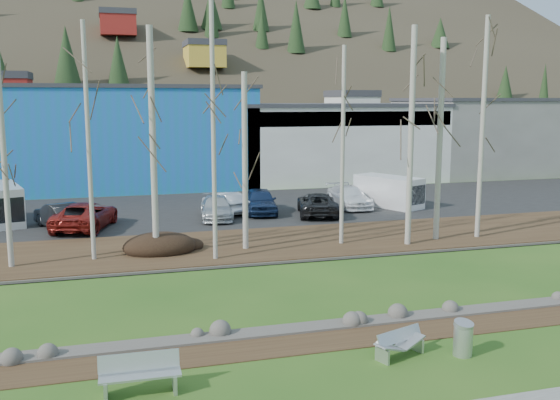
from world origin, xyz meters
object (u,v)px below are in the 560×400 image
object	(u,v)px
bench_intact	(140,374)
car_5	(225,202)
car_7	(349,197)
car_1	(60,216)
bench_damaged	(400,343)
litter_bin	(463,340)
van_white	(391,192)
car_3	(216,208)
car_6	(317,204)
seagull	(381,343)
car_4	(260,201)
car_2	(85,215)

from	to	relation	value
bench_intact	car_5	distance (m)	23.96
car_7	car_1	bearing A→B (deg)	-172.16
bench_damaged	car_1	size ratio (longest dim) A/B	0.39
car_1	car_5	bearing A→B (deg)	169.42
car_7	litter_bin	bearing A→B (deg)	-103.14
car_1	car_5	size ratio (longest dim) A/B	1.08
litter_bin	van_white	size ratio (longest dim) A/B	0.19
car_1	car_3	world-z (taller)	car_1
car_7	car_6	bearing A→B (deg)	-143.27
seagull	car_1	world-z (taller)	car_1
car_5	car_1	bearing A→B (deg)	-3.06
car_3	car_7	bearing A→B (deg)	17.13
car_5	car_6	bearing A→B (deg)	141.35
litter_bin	car_5	size ratio (longest dim) A/B	0.23
bench_damaged	litter_bin	bearing A→B (deg)	-34.73
bench_intact	car_7	size ratio (longest dim) A/B	0.41
litter_bin	car_1	world-z (taller)	car_1
litter_bin	car_1	xyz separation A→B (m)	(-11.92, 21.00, 0.40)
car_4	car_6	world-z (taller)	car_4
car_3	bench_damaged	bearing A→B (deg)	-78.56
bench_damaged	car_5	xyz separation A→B (m)	(-0.57, 22.73, 0.44)
car_6	car_7	bearing A→B (deg)	-130.00
seagull	car_1	distance (m)	22.24
litter_bin	car_4	size ratio (longest dim) A/B	0.20
bench_damaged	seagull	xyz separation A→B (m)	(-0.25, 0.66, -0.21)
car_3	car_5	bearing A→B (deg)	70.85
bench_intact	car_4	size ratio (longest dim) A/B	0.44
seagull	car_2	distance (m)	21.25
bench_damaged	car_7	world-z (taller)	car_7
bench_intact	litter_bin	size ratio (longest dim) A/B	2.16
bench_damaged	car_6	size ratio (longest dim) A/B	0.35
litter_bin	bench_damaged	bearing A→B (deg)	165.09
car_1	car_3	bearing A→B (deg)	159.91
car_2	car_3	bearing A→B (deg)	-155.19
car_1	car_3	distance (m)	8.79
car_1	car_3	xyz separation A→B (m)	(8.78, 0.50, -0.07)
bench_intact	car_3	xyz separation A→B (m)	(5.75, 21.35, 0.30)
seagull	car_6	bearing A→B (deg)	64.31
seagull	van_white	world-z (taller)	van_white
seagull	car_4	bearing A→B (deg)	73.70
bench_intact	seagull	bearing A→B (deg)	9.43
car_2	van_white	world-z (taller)	van_white
car_2	car_3	size ratio (longest dim) A/B	1.19
van_white	car_2	bearing A→B (deg)	161.29
car_2	car_6	distance (m)	13.61
bench_intact	car_2	bearing A→B (deg)	96.23
seagull	car_6	xyz separation A→B (m)	(5.00, 19.83, 0.67)
car_4	van_white	world-z (taller)	van_white
car_3	car_4	size ratio (longest dim) A/B	0.99
bench_damaged	car_3	distance (m)	21.10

